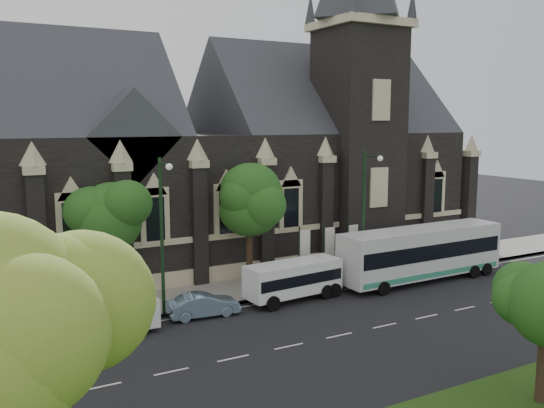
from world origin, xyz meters
TOP-DOWN VIEW (x-y plane):
  - ground at (0.00, 0.00)m, footprint 160.00×160.00m
  - sidewalk at (0.00, 9.50)m, footprint 80.00×5.00m
  - museum at (5.12, 18.78)m, footprint 40.00×17.70m
  - tree_park_near at (-11.77, -8.77)m, footprint 4.42×4.42m
  - tree_walk_right at (3.21, 10.71)m, footprint 4.08×4.08m
  - tree_walk_left at (-5.80, 10.70)m, footprint 3.91×3.91m
  - street_lamp_near at (10.00, 7.09)m, footprint 0.36×1.88m
  - street_lamp_mid at (-4.00, 7.09)m, footprint 0.36×1.88m
  - banner_flag_left at (6.29, 9.00)m, footprint 0.90×0.10m
  - banner_flag_center at (8.29, 9.00)m, footprint 0.90×0.10m
  - banner_flag_right at (10.29, 9.00)m, footprint 0.90×0.10m
  - tour_coach at (13.86, 5.74)m, footprint 12.73×3.13m
  - shuttle_bus at (3.93, 6.20)m, footprint 6.39×2.76m
  - box_trailer at (-6.09, 5.64)m, footprint 3.30×1.93m
  - sedan at (-2.08, 6.06)m, footprint 4.16×1.72m
  - car_far_red at (-10.06, 4.88)m, footprint 3.99×1.64m

SIDE VIEW (x-z plane):
  - ground at x=0.00m, z-range 0.00..0.00m
  - sidewalk at x=0.00m, z-range 0.00..0.15m
  - sedan at x=-2.08m, z-range 0.00..1.34m
  - car_far_red at x=-10.06m, z-range 0.00..1.35m
  - box_trailer at x=-6.09m, z-range 0.12..1.88m
  - shuttle_bus at x=3.93m, z-range 0.20..2.60m
  - tour_coach at x=13.86m, z-range 0.16..3.86m
  - banner_flag_left at x=6.29m, z-range 0.38..4.38m
  - banner_flag_center at x=8.29m, z-range 0.38..4.38m
  - banner_flag_right at x=10.29m, z-range 0.38..4.38m
  - street_lamp_near at x=10.00m, z-range 0.61..9.61m
  - street_lamp_mid at x=-4.00m, z-range 0.61..9.61m
  - tree_walk_left at x=-5.80m, z-range 1.91..9.55m
  - tree_walk_right at x=3.21m, z-range 1.92..9.72m
  - tree_park_near at x=-11.77m, z-range 2.14..10.70m
  - museum at x=5.12m, z-range -6.78..23.12m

